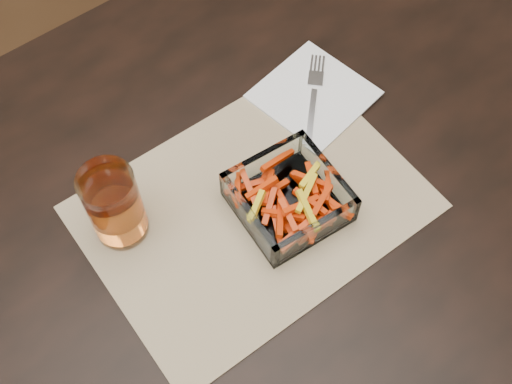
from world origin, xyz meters
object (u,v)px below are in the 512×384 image
fork (314,94)px  dining_table (227,237)px  tumbler (115,207)px  glass_bowl (288,199)px

fork → dining_table: bearing=-116.0°
tumbler → fork: bearing=1.7°
glass_bowl → fork: (0.15, 0.13, -0.02)m
glass_bowl → tumbler: 0.23m
dining_table → fork: fork is taller
tumbler → glass_bowl: bearing=-30.0°
glass_bowl → tumbler: (-0.20, 0.11, 0.04)m
glass_bowl → fork: size_ratio=1.12×
glass_bowl → tumbler: size_ratio=1.18×
glass_bowl → fork: bearing=39.0°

